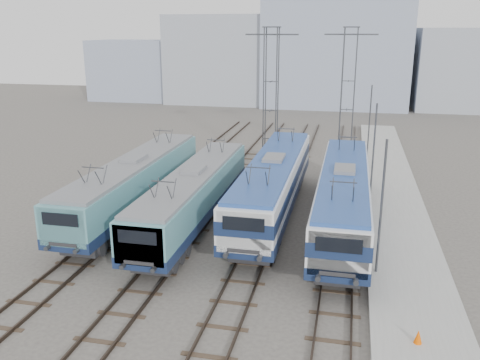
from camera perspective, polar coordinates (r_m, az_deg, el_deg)
name	(u,v)px	position (r m, az deg, el deg)	size (l,w,h in m)	color
ground	(198,278)	(25.73, -4.70, -10.89)	(160.00, 160.00, 0.00)	#514C47
platform	(400,232)	(32.15, 17.49, -5.55)	(4.00, 70.00, 0.30)	#9E9E99
locomotive_far_left	(134,182)	(34.01, -11.82, -0.18)	(2.84, 17.92, 3.37)	#152448
locomotive_center_left	(193,194)	(31.25, -5.27, -1.54)	(2.73, 17.23, 3.24)	#152448
locomotive_center_right	(273,182)	(32.86, 3.74, -0.17)	(2.96, 18.74, 3.52)	#152448
locomotive_far_right	(343,194)	(31.04, 11.52, -1.57)	(2.91, 18.43, 3.46)	#152448
catenary_tower_west	(271,92)	(44.61, 3.48, 9.88)	(4.50, 1.20, 12.00)	#3F4247
catenary_tower_east	(348,91)	(46.06, 12.02, 9.76)	(4.50, 1.20, 12.00)	#3F4247
mast_front	(381,211)	(25.24, 15.56, -3.35)	(0.12, 0.12, 7.00)	#3F4247
mast_mid	(373,153)	(36.76, 14.75, 2.92)	(0.12, 0.12, 7.00)	#3F4247
mast_rear	(369,123)	(48.51, 14.32, 6.19)	(0.12, 0.12, 7.00)	#3F4247
safety_cone	(418,337)	(21.39, 19.38, -16.25)	(0.31, 0.31, 0.56)	#FF5B00
building_west	(226,59)	(86.47, -1.62, 13.40)	(18.00, 12.00, 14.00)	#99A0AC
building_center	(336,48)	(83.86, 10.78, 14.39)	(22.00, 14.00, 18.00)	#909CB4
building_east	(470,69)	(85.68, 24.41, 11.26)	(16.00, 12.00, 12.00)	#99A0AC
building_far_west	(136,70)	(91.79, -11.57, 12.01)	(14.00, 10.00, 10.00)	#909CB4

